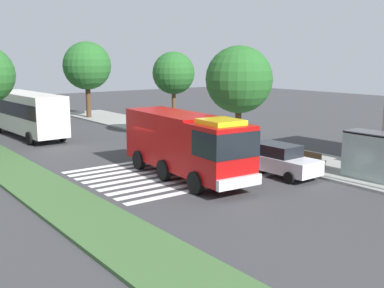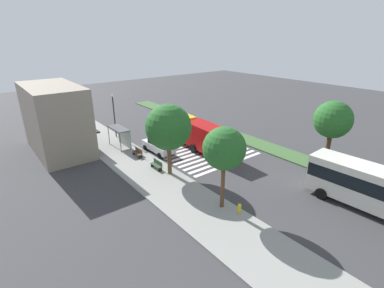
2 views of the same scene
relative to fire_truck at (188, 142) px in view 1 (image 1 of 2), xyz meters
The scene contains 15 objects.
ground_plane 3.36m from the fire_truck, behind, with size 120.00×120.00×0.00m, color #38383A.
sidewalk 8.85m from the fire_truck, 108.35° to the left, with size 60.00×5.18×0.14m, color gray.
median_strip 7.73m from the fire_truck, 111.30° to the right, with size 60.00×3.00×0.14m, color #3D6033.
crosswalk 2.56m from the fire_truck, behind, with size 7.65×9.99×0.01m.
fire_truck is the anchor object (origin of this frame).
parked_car_west 33.09m from the fire_truck, behind, with size 4.27×2.17×1.66m.
parked_car_mid 5.11m from the fire_truck, 62.03° to the left, with size 4.80×2.13×1.74m.
transit_bus 18.85m from the fire_truck, behind, with size 10.71×3.21×3.59m.
bus_stop_shelter 9.66m from the fire_truck, 47.33° to the left, with size 3.50×1.40×2.46m.
bench_near_shelter 7.67m from the fire_truck, 70.29° to the left, with size 1.60×0.50×0.90m.
bench_west_of_shelter 7.40m from the fire_truck, 102.60° to the left, with size 1.60×0.50×0.90m.
sidewalk_tree_far_west 27.78m from the fire_truck, 166.11° to the left, with size 5.03×5.03×7.96m.
sidewalk_tree_west 13.05m from the fire_truck, 148.48° to the left, with size 3.32×3.32×6.74m.
sidewalk_tree_center 7.96m from the fire_truck, 116.24° to the left, with size 4.43×4.43×7.06m.
fire_hydrant 13.76m from the fire_truck, 153.45° to the left, with size 0.28×0.28×0.70m, color gold.
Camera 1 is at (22.24, -14.47, 6.37)m, focal length 43.64 mm.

